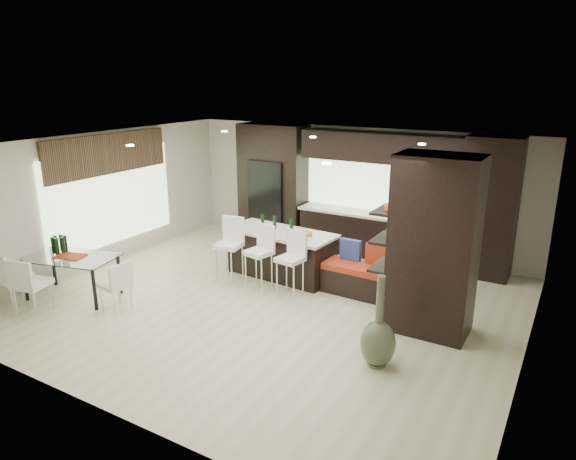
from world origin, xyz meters
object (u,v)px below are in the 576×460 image
Objects in this scene: chair_end at (116,288)px; stool_mid at (259,264)px; bench at (362,281)px; chair_far at (14,281)px; stool_left at (229,257)px; kitchen_island at (281,253)px; floor_vase at (379,321)px; dining_table at (73,277)px; stool_right at (290,271)px; chair_near at (32,288)px.

stool_mid is at bearing -30.46° from chair_end.
chair_far reaches higher than bench.
chair_end is at bearing -123.33° from stool_left.
bench is (1.75, 0.67, -0.20)m from stool_mid.
kitchen_island is at bearing -21.68° from chair_end.
stool_left is 2.51m from bench.
stool_mid reaches higher than chair_far.
stool_mid is at bearing -7.98° from stool_left.
chair_end is (-4.35, -0.57, -0.25)m from floor_vase.
dining_table reaches higher than bench.
stool_right is 1.19× the size of chair_end.
bench is 4.21m from chair_end.
stool_left is at bearing 30.52° from dining_table.
stool_mid reaches higher than chair_near.
kitchen_island is at bearing 46.57° from chair_far.
stool_left is (-0.65, -0.78, 0.05)m from kitchen_island.
stool_right is at bearing -45.29° from kitchen_island.
kitchen_island is at bearing 101.47° from stool_mid.
floor_vase is at bearing -60.72° from bench.
floor_vase is 6.06m from chair_far.
stool_left is at bearing 46.14° from chair_far.
dining_table is 1.97× the size of chair_end.
stool_mid is 0.67× the size of bench.
chair_near is at bearing -140.19° from bench.
stool_left is 3.65m from chair_far.
stool_left is 1.10× the size of chair_near.
floor_vase is 5.59m from chair_near.
stool_right reaches higher than chair_end.
stool_mid is at bearing -85.80° from kitchen_island.
chair_end is at bearing -14.25° from dining_table.
stool_right is 0.73× the size of floor_vase.
dining_table is (-2.61, -1.95, -0.10)m from stool_mid.
chair_near is (-2.61, -2.71, -0.03)m from stool_mid.
stool_mid is 3.26m from dining_table.
stool_left reaches higher than chair_end.
chair_end is (1.07, 0.76, -0.06)m from chair_near.
kitchen_island is 0.77m from stool_mid.
floor_vase is (2.81, -1.38, 0.17)m from stool_mid.
chair_near reaches higher than dining_table.
floor_vase is at bearing -14.77° from stool_mid.
chair_far is at bearing -127.40° from kitchen_island.
chair_end is at bearing 21.87° from chair_near.
chair_far is at bearing -140.80° from stool_left.
stool_mid is 4.12m from chair_far.
kitchen_island is 2.14× the size of stool_left.
stool_mid is 3.14m from floor_vase.
chair_near is 0.49m from chair_far.
stool_mid is at bearing 153.76° from floor_vase.
stool_right is at bearing 147.21° from floor_vase.
chair_far is (-0.49, -0.01, 0.01)m from chair_near.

